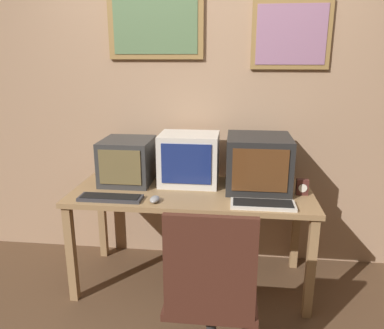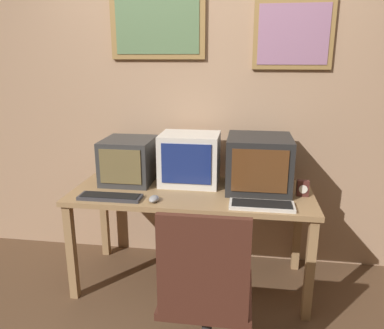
{
  "view_description": "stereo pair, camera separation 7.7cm",
  "coord_description": "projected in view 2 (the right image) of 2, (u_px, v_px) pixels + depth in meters",
  "views": [
    {
      "loc": [
        0.29,
        -1.65,
        1.66
      ],
      "look_at": [
        0.0,
        0.86,
        0.94
      ],
      "focal_mm": 35.0,
      "sensor_mm": 36.0,
      "label": 1
    },
    {
      "loc": [
        0.37,
        -1.64,
        1.66
      ],
      "look_at": [
        0.0,
        0.86,
        0.94
      ],
      "focal_mm": 35.0,
      "sensor_mm": 36.0,
      "label": 2
    }
  ],
  "objects": [
    {
      "name": "wall_back",
      "position": [
        201.0,
        103.0,
        2.97
      ],
      "size": [
        8.0,
        0.08,
        2.6
      ],
      "color": "tan",
      "rests_on": "ground_plane"
    },
    {
      "name": "desk",
      "position": [
        192.0,
        201.0,
        2.7
      ],
      "size": [
        1.7,
        0.72,
        0.75
      ],
      "color": "#99754C",
      "rests_on": "ground_plane"
    },
    {
      "name": "monitor_left",
      "position": [
        129.0,
        160.0,
        2.83
      ],
      "size": [
        0.37,
        0.4,
        0.33
      ],
      "color": "#333333",
      "rests_on": "desk"
    },
    {
      "name": "monitor_center",
      "position": [
        190.0,
        159.0,
        2.78
      ],
      "size": [
        0.43,
        0.35,
        0.38
      ],
      "color": "beige",
      "rests_on": "desk"
    },
    {
      "name": "monitor_right",
      "position": [
        259.0,
        163.0,
        2.67
      ],
      "size": [
        0.45,
        0.46,
        0.38
      ],
      "color": "black",
      "rests_on": "desk"
    },
    {
      "name": "keyboard_main",
      "position": [
        110.0,
        197.0,
        2.52
      ],
      "size": [
        0.43,
        0.13,
        0.03
      ],
      "color": "#333338",
      "rests_on": "desk"
    },
    {
      "name": "keyboard_side",
      "position": [
        262.0,
        205.0,
        2.37
      ],
      "size": [
        0.41,
        0.16,
        0.03
      ],
      "color": "beige",
      "rests_on": "desk"
    },
    {
      "name": "mouse_near_keyboard",
      "position": [
        154.0,
        199.0,
        2.47
      ],
      "size": [
        0.06,
        0.11,
        0.04
      ],
      "color": "gray",
      "rests_on": "desk"
    },
    {
      "name": "desk_clock",
      "position": [
        303.0,
        188.0,
        2.56
      ],
      "size": [
        0.08,
        0.05,
        0.11
      ],
      "color": "#4C231E",
      "rests_on": "desk"
    },
    {
      "name": "office_chair",
      "position": [
        206.0,
        307.0,
        1.92
      ],
      "size": [
        0.49,
        0.49,
        1.0
      ],
      "color": "black",
      "rests_on": "ground_plane"
    }
  ]
}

